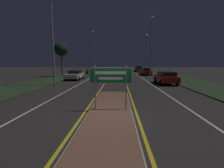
{
  "coord_description": "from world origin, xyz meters",
  "views": [
    {
      "loc": [
        0.42,
        -6.75,
        2.49
      ],
      "look_at": [
        0.0,
        2.27,
        1.2
      ],
      "focal_mm": 24.0,
      "sensor_mm": 36.0,
      "label": 1
    }
  ],
  "objects": [
    {
      "name": "streetlight_right_near",
      "position": [
        6.22,
        21.5,
        6.97
      ],
      "size": [
        0.56,
        0.56,
        10.72
      ],
      "color": "gray",
      "rests_on": "ground_plane"
    },
    {
      "name": "highway_sign",
      "position": [
        0.0,
        0.77,
        1.73
      ],
      "size": [
        2.2,
        0.07,
        2.25
      ],
      "color": "gray",
      "rests_on": "median_island"
    },
    {
      "name": "verge_left",
      "position": [
        -9.5,
        20.0,
        0.04
      ],
      "size": [
        5.0,
        100.0,
        0.08
      ],
      "color": "#23381E",
      "rests_on": "ground_plane"
    },
    {
      "name": "edge_line_white_left",
      "position": [
        -7.2,
        25.0,
        0.0
      ],
      "size": [
        0.1,
        70.0,
        0.01
      ],
      "color": "silver",
      "rests_on": "ground_plane"
    },
    {
      "name": "car_receding_0",
      "position": [
        5.93,
        11.03,
        0.76
      ],
      "size": [
        1.97,
        4.25,
        1.44
      ],
      "color": "maroon",
      "rests_on": "ground_plane"
    },
    {
      "name": "median_island",
      "position": [
        0.0,
        0.77,
        0.04
      ],
      "size": [
        2.21,
        9.54,
        0.1
      ],
      "color": "#999993",
      "rests_on": "ground_plane"
    },
    {
      "name": "centre_line_yellow_right",
      "position": [
        1.29,
        25.0,
        0.0
      ],
      "size": [
        0.12,
        70.0,
        0.01
      ],
      "color": "gold",
      "rests_on": "ground_plane"
    },
    {
      "name": "centre_line_yellow_left",
      "position": [
        -1.29,
        25.0,
        0.0
      ],
      "size": [
        0.12,
        70.0,
        0.01
      ],
      "color": "gold",
      "rests_on": "ground_plane"
    },
    {
      "name": "roadside_palm_left",
      "position": [
        -9.67,
        19.4,
        4.78
      ],
      "size": [
        2.36,
        2.36,
        5.93
      ],
      "color": "#4C3823",
      "rests_on": "verge_left"
    },
    {
      "name": "lane_line_white_left",
      "position": [
        -4.2,
        25.0,
        0.0
      ],
      "size": [
        0.12,
        70.0,
        0.01
      ],
      "color": "silver",
      "rests_on": "ground_plane"
    },
    {
      "name": "streetlight_left_near",
      "position": [
        -6.66,
        9.33,
        6.57
      ],
      "size": [
        0.62,
        0.62,
        9.41
      ],
      "color": "gray",
      "rests_on": "ground_plane"
    },
    {
      "name": "car_approaching_1",
      "position": [
        -6.0,
        28.72,
        0.76
      ],
      "size": [
        2.01,
        4.51,
        1.46
      ],
      "color": "#4C514C",
      "rests_on": "ground_plane"
    },
    {
      "name": "car_receding_2",
      "position": [
        5.69,
        34.57,
        0.8
      ],
      "size": [
        1.87,
        4.25,
        1.54
      ],
      "color": "#4C514C",
      "rests_on": "ground_plane"
    },
    {
      "name": "streetlight_left_far",
      "position": [
        -6.22,
        31.36,
        6.85
      ],
      "size": [
        0.58,
        0.58,
        10.28
      ],
      "color": "gray",
      "rests_on": "ground_plane"
    },
    {
      "name": "ground_plane",
      "position": [
        0.0,
        0.0,
        0.0
      ],
      "size": [
        160.0,
        160.0,
        0.0
      ],
      "primitive_type": "plane",
      "color": "#282623"
    },
    {
      "name": "lane_line_white_right",
      "position": [
        4.2,
        25.0,
        0.0
      ],
      "size": [
        0.12,
        70.0,
        0.01
      ],
      "color": "silver",
      "rests_on": "ground_plane"
    },
    {
      "name": "verge_right",
      "position": [
        9.5,
        20.0,
        0.04
      ],
      "size": [
        5.0,
        100.0,
        0.08
      ],
      "color": "#23381E",
      "rests_on": "ground_plane"
    },
    {
      "name": "warning_sign",
      "position": [
        8.97,
        18.85,
        1.58
      ],
      "size": [
        0.6,
        0.06,
        2.5
      ],
      "color": "gray",
      "rests_on": "verge_right"
    },
    {
      "name": "car_receding_1",
      "position": [
        5.87,
        23.92,
        0.75
      ],
      "size": [
        1.88,
        4.46,
        1.44
      ],
      "color": "maroon",
      "rests_on": "ground_plane"
    },
    {
      "name": "car_approaching_0",
      "position": [
        -6.07,
        15.01,
        0.71
      ],
      "size": [
        1.99,
        4.11,
        1.34
      ],
      "color": "silver",
      "rests_on": "ground_plane"
    },
    {
      "name": "edge_line_white_right",
      "position": [
        7.2,
        25.0,
        0.0
      ],
      "size": [
        0.1,
        70.0,
        0.01
      ],
      "color": "silver",
      "rests_on": "ground_plane"
    },
    {
      "name": "streetlight_right_far",
      "position": [
        6.68,
        28.89,
        6.03
      ],
      "size": [
        0.57,
        0.57,
        8.92
      ],
      "color": "gray",
      "rests_on": "ground_plane"
    }
  ]
}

